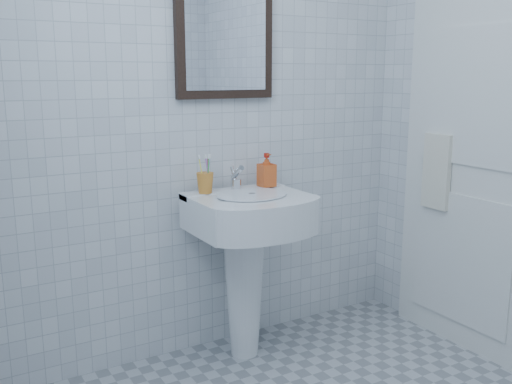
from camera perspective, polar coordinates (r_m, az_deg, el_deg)
wall_back at (r=2.74m, az=-4.73°, el=9.49°), size 2.20×0.02×2.50m
washbasin at (r=2.70m, az=-0.97°, el=-5.58°), size 0.53×0.39×0.82m
faucet at (r=2.71m, az=-2.00°, el=1.25°), size 0.05×0.11×0.12m
toothbrush_cup at (r=2.64m, az=-5.11°, el=0.91°), size 0.11×0.11×0.10m
soap_dispenser at (r=2.79m, az=1.07°, el=2.23°), size 0.07×0.08×0.16m
wall_mirror at (r=2.76m, az=-3.13°, el=15.76°), size 0.50×0.04×0.62m
bathroom_door at (r=2.93m, az=20.80°, el=4.00°), size 0.04×0.80×2.00m
towel_ring at (r=3.02m, az=18.08°, el=5.35°), size 0.01×0.18×0.18m
hand_towel at (r=3.03m, az=17.61°, el=1.95°), size 0.03×0.16×0.38m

